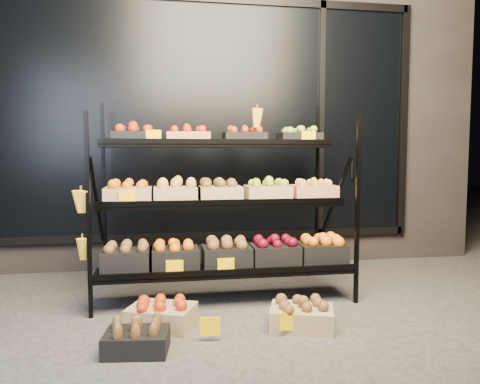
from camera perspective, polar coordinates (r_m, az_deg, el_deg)
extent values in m
plane|color=#514F4C|center=(3.54, -0.82, -15.11)|extent=(24.00, 24.00, 0.00)
cube|color=#2D2826|center=(5.93, -4.77, 10.04)|extent=(6.00, 2.00, 3.50)
cube|color=black|center=(4.91, -3.72, 8.82)|extent=(4.20, 0.04, 2.40)
cube|color=black|center=(4.95, -3.62, -5.28)|extent=(4.30, 0.06, 0.08)
cube|color=black|center=(5.54, 19.25, 8.10)|extent=(0.08, 0.06, 2.50)
cube|color=black|center=(5.15, 9.86, 8.56)|extent=(0.06, 0.06, 2.50)
cylinder|color=black|center=(5.24, 13.50, 2.97)|extent=(0.02, 0.02, 0.25)
cube|color=black|center=(3.53, -17.99, -2.81)|extent=(0.03, 0.03, 1.50)
cube|color=black|center=(3.82, 14.13, -2.18)|extent=(0.03, 0.03, 1.50)
cube|color=black|center=(4.48, -16.23, -0.19)|extent=(0.03, 0.03, 1.66)
cube|color=black|center=(4.71, 9.39, 0.17)|extent=(0.03, 0.03, 1.66)
cube|color=black|center=(3.79, -1.65, -9.55)|extent=(2.05, 0.42, 0.03)
cube|color=black|center=(3.59, -1.20, -9.79)|extent=(2.05, 0.02, 0.05)
cube|color=black|center=(3.99, -2.27, -1.52)|extent=(2.05, 0.40, 0.03)
cube|color=black|center=(3.80, -1.90, -1.31)|extent=(2.05, 0.02, 0.05)
cube|color=black|center=(4.27, -2.82, 5.60)|extent=(2.05, 0.40, 0.03)
cube|color=black|center=(4.08, -2.50, 6.14)|extent=(2.05, 0.02, 0.05)
cube|color=black|center=(4.24, -12.77, 6.44)|extent=(0.38, 0.28, 0.11)
ellipsoid|color=red|center=(4.25, -12.79, 7.59)|extent=(0.32, 0.24, 0.07)
cube|color=tan|center=(4.25, -6.37, 6.53)|extent=(0.38, 0.28, 0.11)
ellipsoid|color=red|center=(4.25, -6.38, 7.68)|extent=(0.32, 0.24, 0.07)
cube|color=black|center=(4.31, 0.53, 6.53)|extent=(0.38, 0.28, 0.11)
ellipsoid|color=red|center=(4.31, 0.53, 7.66)|extent=(0.32, 0.24, 0.07)
cube|color=black|center=(4.43, 7.21, 6.45)|extent=(0.38, 0.28, 0.11)
ellipsoid|color=#8DB72D|center=(4.43, 7.23, 7.55)|extent=(0.32, 0.24, 0.07)
cube|color=tan|center=(3.96, -13.48, -0.46)|extent=(0.38, 0.28, 0.14)
ellipsoid|color=orange|center=(3.95, -13.51, 0.98)|extent=(0.32, 0.24, 0.07)
cube|color=tan|center=(3.95, -7.70, -0.38)|extent=(0.38, 0.28, 0.14)
ellipsoid|color=gold|center=(3.95, -7.72, 1.06)|extent=(0.32, 0.24, 0.07)
cube|color=tan|center=(3.98, -2.59, -0.31)|extent=(0.38, 0.28, 0.14)
ellipsoid|color=brown|center=(3.97, -2.59, 1.13)|extent=(0.32, 0.24, 0.07)
cube|color=tan|center=(4.06, 3.40, -0.22)|extent=(0.38, 0.28, 0.14)
ellipsoid|color=#8DB72D|center=(4.05, 3.41, 1.19)|extent=(0.32, 0.24, 0.07)
cube|color=tan|center=(4.17, 8.91, -0.14)|extent=(0.38, 0.28, 0.14)
ellipsoid|color=gold|center=(4.16, 8.93, 1.23)|extent=(0.32, 0.24, 0.07)
cube|color=black|center=(3.74, -13.59, -8.22)|extent=(0.38, 0.28, 0.18)
ellipsoid|color=brown|center=(3.71, -13.63, -6.42)|extent=(0.32, 0.24, 0.07)
cube|color=black|center=(3.73, -8.02, -8.16)|extent=(0.38, 0.28, 0.18)
ellipsoid|color=orange|center=(3.71, -8.05, -6.36)|extent=(0.32, 0.24, 0.07)
cube|color=black|center=(3.76, -1.63, -8.00)|extent=(0.38, 0.28, 0.18)
ellipsoid|color=brown|center=(3.74, -1.64, -6.21)|extent=(0.32, 0.24, 0.07)
cube|color=black|center=(3.84, 4.26, -7.77)|extent=(0.38, 0.28, 0.18)
ellipsoid|color=#5B0614|center=(3.81, 4.27, -6.01)|extent=(0.32, 0.24, 0.07)
cube|color=black|center=(3.95, 9.90, -7.46)|extent=(0.38, 0.28, 0.18)
ellipsoid|color=orange|center=(3.93, 9.92, -5.75)|extent=(0.32, 0.24, 0.07)
ellipsoid|color=yellow|center=(3.54, -18.82, 0.33)|extent=(0.14, 0.08, 0.22)
ellipsoid|color=yellow|center=(3.58, -18.67, -5.19)|extent=(0.14, 0.08, 0.22)
ellipsoid|color=yellow|center=(4.24, 2.10, 10.26)|extent=(0.14, 0.08, 0.22)
cube|color=#FFC600|center=(3.81, -13.60, -0.82)|extent=(0.13, 0.01, 0.12)
cube|color=#FFC600|center=(4.30, 8.35, 6.55)|extent=(0.13, 0.01, 0.12)
cube|color=#FFC600|center=(4.09, -10.50, 6.62)|extent=(0.13, 0.01, 0.12)
cube|color=#FFC600|center=(3.59, -7.97, -9.16)|extent=(0.13, 0.01, 0.12)
cube|color=#FFC600|center=(3.62, -1.73, -9.00)|extent=(0.13, 0.01, 0.12)
cube|color=#FFC600|center=(3.12, -3.66, -16.72)|extent=(0.13, 0.01, 0.12)
cube|color=#FFC600|center=(3.21, 6.08, -16.09)|extent=(0.13, 0.01, 0.12)
cube|color=tan|center=(3.39, -9.55, -14.75)|extent=(0.52, 0.45, 0.15)
ellipsoid|color=red|center=(3.35, -9.57, -13.08)|extent=(0.44, 0.38, 0.07)
cube|color=black|center=(3.03, -12.49, -17.41)|extent=(0.41, 0.32, 0.13)
ellipsoid|color=brown|center=(2.99, -12.53, -15.73)|extent=(0.34, 0.27, 0.07)
cube|color=tan|center=(3.35, 7.53, -14.95)|extent=(0.50, 0.43, 0.15)
ellipsoid|color=brown|center=(3.32, 7.55, -13.29)|extent=(0.42, 0.36, 0.07)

